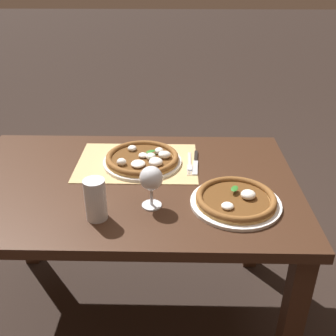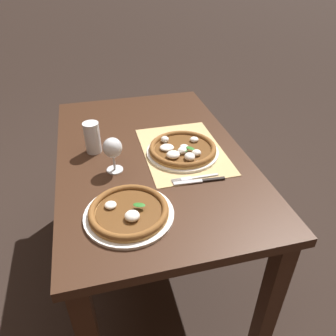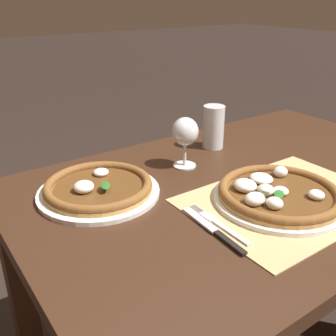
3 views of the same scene
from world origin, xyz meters
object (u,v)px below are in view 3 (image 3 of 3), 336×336
pint_glass (213,128)px  knife (212,229)px  pizza_far (98,188)px  fork (218,223)px  wine_glass (185,134)px  pizza_near (278,194)px

pint_glass → knife: pint_glass is taller
pizza_far → fork: bearing=-62.3°
pizza_far → fork: size_ratio=1.60×
pizza_far → pint_glass: size_ratio=2.21×
wine_glass → fork: 0.36m
pint_glass → wine_glass: bearing=-157.3°
pizza_near → pint_glass: bearing=72.5°
pizza_near → knife: bearing=-178.4°
fork → wine_glass: bearing=65.5°
pizza_near → wine_glass: wine_glass is taller
pint_glass → fork: size_ratio=0.72×
pizza_far → knife: 0.33m
fork → knife: size_ratio=0.93×
pizza_near → pint_glass: 0.41m
pint_glass → knife: (-0.35, -0.40, -0.06)m
pint_glass → knife: size_ratio=0.67×
pizza_near → knife: size_ratio=1.53×
pizza_far → knife: bearing=-67.1°
fork → knife: (-0.03, -0.01, 0.00)m
knife → pizza_near: bearing=1.6°
wine_glass → fork: wine_glass is taller
pint_glass → fork: 0.51m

